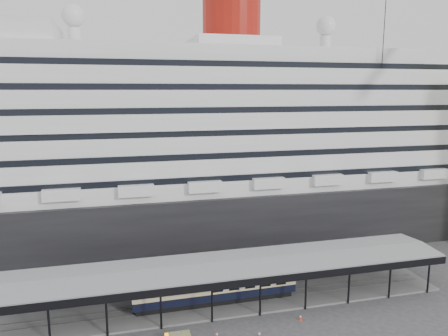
% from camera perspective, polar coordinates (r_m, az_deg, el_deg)
% --- Properties ---
extents(ground, '(200.00, 200.00, 0.00)m').
position_cam_1_polar(ground, '(52.73, 1.92, -19.51)').
color(ground, '#37373A').
rests_on(ground, ground).
extents(cruise_ship, '(130.00, 30.00, 43.90)m').
position_cam_1_polar(cruise_ship, '(77.42, -4.75, 4.38)').
color(cruise_ship, black).
rests_on(cruise_ship, ground).
extents(platform_canopy, '(56.00, 9.18, 5.30)m').
position_cam_1_polar(platform_canopy, '(55.92, 0.42, -14.96)').
color(platform_canopy, slate).
rests_on(platform_canopy, ground).
extents(pullman_carriage, '(20.37, 2.87, 19.97)m').
position_cam_1_polar(pullman_carriage, '(55.54, -1.14, -15.05)').
color(pullman_carriage, black).
rests_on(pullman_carriage, ground).
extents(traffic_cone_left, '(0.39, 0.39, 0.73)m').
position_cam_1_polar(traffic_cone_left, '(49.81, -0.93, -20.95)').
color(traffic_cone_left, '#EB500D').
rests_on(traffic_cone_left, ground).
extents(traffic_cone_mid, '(0.49, 0.49, 0.77)m').
position_cam_1_polar(traffic_cone_mid, '(49.98, 4.64, -20.84)').
color(traffic_cone_mid, '#EF400D').
rests_on(traffic_cone_mid, ground).
extents(traffic_cone_right, '(0.40, 0.40, 0.70)m').
position_cam_1_polar(traffic_cone_right, '(53.74, 9.95, -18.63)').
color(traffic_cone_right, '#F2310D').
rests_on(traffic_cone_right, ground).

